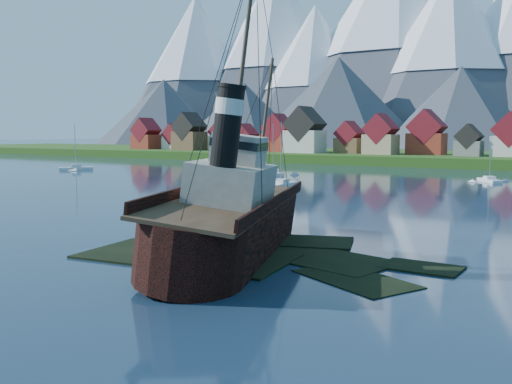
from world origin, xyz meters
The scene contains 9 objects.
ground centered at (0.00, 0.00, 0.00)m, with size 1400.00×1400.00×0.00m, color #182C43.
shoal centered at (1.78, 2.15, -0.35)m, with size 31.71×21.24×1.14m.
seawall centered at (0.00, 132.00, 0.00)m, with size 600.00×2.50×2.00m, color #3F3D38.
town centered at (-33.12, 152.18, 8.99)m, with size 250.96×16.69×17.30m.
tugboat_wreck centered at (-0.61, 2.52, 3.25)m, with size 7.60×32.72×25.93m.
sailboat_a centered at (-27.68, 56.06, 0.29)m, with size 3.55×10.92×13.10m.
sailboat_b centered at (-101.63, 68.07, 0.31)m, with size 7.35×8.64×13.24m.
sailboat_c centered at (-45.18, 82.03, 0.30)m, with size 9.31×8.71×13.16m.
sailboat_e centered at (3.86, 90.67, 0.22)m, with size 6.46×8.41×9.99m.
Camera 1 is at (27.89, -38.79, 10.62)m, focal length 40.00 mm.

